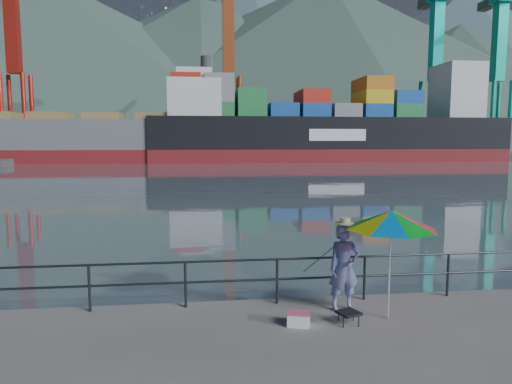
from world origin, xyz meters
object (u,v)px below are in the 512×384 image
Objects in this scene: container_ship at (338,128)px; beach_umbrella at (391,220)px; fisherman at (344,268)px; cooler_bag at (298,320)px; bulk_carrier at (116,137)px.

beach_umbrella is at bearing -106.17° from container_ship.
fisherman is 0.03× the size of container_ship.
cooler_bag is 74.73m from bulk_carrier.
beach_umbrella is at bearing 19.80° from cooler_bag.
fisherman is 0.83× the size of beach_umbrella.
fisherman is 0.04× the size of bulk_carrier.
bulk_carrier reaches higher than fisherman.
cooler_bag is at bearing -152.98° from fisherman.
container_ship reaches higher than bulk_carrier.
beach_umbrella reaches higher than fisherman.
container_ship is at bearing 68.38° from fisherman.
fisherman is 4.37× the size of cooler_bag.
bulk_carrier is at bearing 104.06° from beach_umbrella.
container_ship is at bearing 88.58° from cooler_bag.
fisherman is 1.45m from beach_umbrella.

